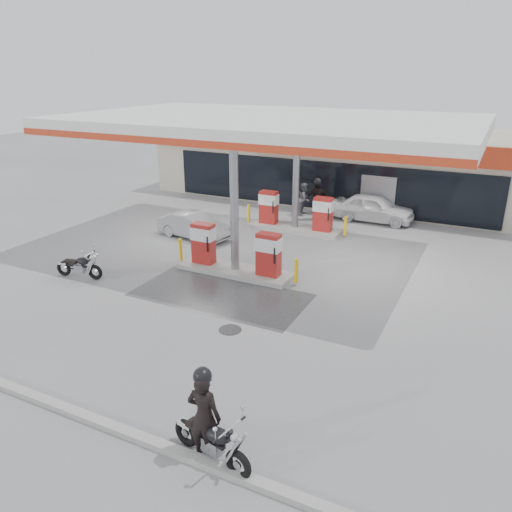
{
  "coord_description": "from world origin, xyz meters",
  "views": [
    {
      "loc": [
        8.57,
        -13.49,
        7.37
      ],
      "look_at": [
        1.32,
        1.13,
        1.2
      ],
      "focal_mm": 35.0,
      "sensor_mm": 36.0,
      "label": 1
    }
  ],
  "objects": [
    {
      "name": "store_building",
      "position": [
        0.01,
        15.94,
        2.01
      ],
      "size": [
        22.0,
        8.22,
        4.0
      ],
      "color": "beige",
      "rests_on": "ground"
    },
    {
      "name": "parked_car_left",
      "position": [
        -4.99,
        13.91,
        0.65
      ],
      "size": [
        4.86,
        3.25,
        1.31
      ],
      "primitive_type": "imported",
      "rotation": [
        0.0,
        0.0,
        1.92
      ],
      "color": "#50111F",
      "rests_on": "ground"
    },
    {
      "name": "biker_walking",
      "position": [
        0.3,
        10.2,
        1.01
      ],
      "size": [
        1.28,
        0.92,
        2.02
      ],
      "primitive_type": "imported",
      "rotation": [
        0.0,
        0.0,
        0.4
      ],
      "color": "black",
      "rests_on": "ground"
    },
    {
      "name": "sedan_white",
      "position": [
        2.99,
        11.2,
        0.7
      ],
      "size": [
        4.08,
        1.65,
        1.39
      ],
      "primitive_type": "imported",
      "rotation": [
        0.0,
        0.0,
        1.57
      ],
      "color": "white",
      "rests_on": "ground"
    },
    {
      "name": "pump_island_far",
      "position": [
        0.0,
        8.0,
        0.71
      ],
      "size": [
        5.14,
        1.3,
        1.78
      ],
      "color": "#9E9E99",
      "rests_on": "ground"
    },
    {
      "name": "biker_main",
      "position": [
        4.1,
        -6.77,
        0.98
      ],
      "size": [
        0.75,
        0.52,
        1.96
      ],
      "primitive_type": "imported",
      "rotation": [
        0.0,
        0.0,
        3.21
      ],
      "color": "black",
      "rests_on": "ground"
    },
    {
      "name": "hatchback_silver",
      "position": [
        -3.74,
        4.89,
        0.58
      ],
      "size": [
        3.65,
        1.67,
        1.16
      ],
      "primitive_type": "imported",
      "rotation": [
        0.0,
        0.0,
        1.44
      ],
      "color": "#93969A",
      "rests_on": "ground"
    },
    {
      "name": "attendant",
      "position": [
        -0.61,
        10.8,
        0.85
      ],
      "size": [
        0.69,
        0.87,
        1.71
      ],
      "primitive_type": "imported",
      "rotation": [
        0.0,
        0.0,
        1.63
      ],
      "color": "#5C5C61",
      "rests_on": "ground"
    },
    {
      "name": "canopy",
      "position": [
        0.0,
        5.0,
        5.27
      ],
      "size": [
        16.0,
        10.02,
        5.51
      ],
      "color": "silver",
      "rests_on": "ground"
    },
    {
      "name": "main_motorcycle",
      "position": [
        4.3,
        -6.81,
        0.46
      ],
      "size": [
        2.01,
        0.87,
        1.04
      ],
      "rotation": [
        0.0,
        0.0,
        -0.21
      ],
      "color": "black",
      "rests_on": "ground"
    },
    {
      "name": "kerb",
      "position": [
        0.0,
        -7.0,
        0.07
      ],
      "size": [
        28.0,
        0.25,
        0.15
      ],
      "primitive_type": "cube",
      "color": "gray",
      "rests_on": "ground"
    },
    {
      "name": "ground",
      "position": [
        0.0,
        0.0,
        0.0
      ],
      "size": [
        90.0,
        90.0,
        0.0
      ],
      "primitive_type": "plane",
      "color": "gray",
      "rests_on": "ground"
    },
    {
      "name": "wet_patch",
      "position": [
        0.5,
        0.0,
        0.0
      ],
      "size": [
        6.0,
        3.0,
        0.0
      ],
      "primitive_type": "cube",
      "color": "#4C4C4F",
      "rests_on": "ground"
    },
    {
      "name": "parked_motorcycle",
      "position": [
        -4.97,
        -0.99,
        0.44
      ],
      "size": [
        1.91,
        0.73,
        0.99
      ],
      "rotation": [
        0.0,
        0.0,
        0.19
      ],
      "color": "black",
      "rests_on": "ground"
    },
    {
      "name": "pump_island_near",
      "position": [
        0.0,
        2.0,
        0.71
      ],
      "size": [
        5.14,
        1.3,
        1.78
      ],
      "color": "#9E9E99",
      "rests_on": "ground"
    },
    {
      "name": "drain_cover",
      "position": [
        2.0,
        -2.0,
        0.0
      ],
      "size": [
        0.7,
        0.7,
        0.01
      ],
      "primitive_type": "cylinder",
      "color": "#38383A",
      "rests_on": "ground"
    }
  ]
}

